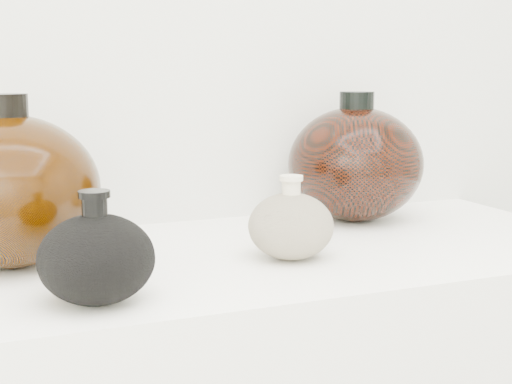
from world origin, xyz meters
name	(u,v)px	position (x,y,z in m)	size (l,w,h in m)	color
black_gourd_vase	(97,258)	(-0.24, 0.79, 0.95)	(0.17, 0.17, 0.14)	black
cream_gourd_vase	(291,225)	(0.06, 0.89, 0.95)	(0.13, 0.13, 0.12)	beige
left_round_pot	(9,190)	(-0.32, 1.00, 1.01)	(0.31, 0.31, 0.24)	black
right_round_pot	(355,163)	(0.28, 1.09, 1.01)	(0.32, 0.32, 0.23)	black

